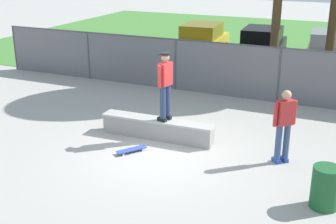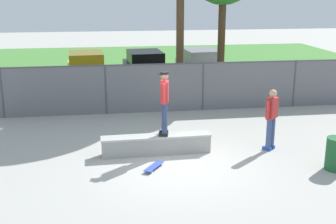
# 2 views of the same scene
# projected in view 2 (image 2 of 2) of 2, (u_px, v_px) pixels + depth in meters

# --- Properties ---
(ground_plane) EXTENTS (80.00, 80.00, 0.00)m
(ground_plane) POSITION_uv_depth(u_px,v_px,m) (179.00, 164.00, 11.91)
(ground_plane) COLOR #ADAAA3
(grass_strip) EXTENTS (30.77, 20.00, 0.02)m
(grass_strip) POSITION_uv_depth(u_px,v_px,m) (135.00, 67.00, 26.80)
(grass_strip) COLOR #478438
(grass_strip) RESTS_ON ground
(concrete_ledge) EXTENTS (3.18, 0.57, 0.56)m
(concrete_ledge) POSITION_uv_depth(u_px,v_px,m) (156.00, 144.00, 12.60)
(concrete_ledge) COLOR #999993
(concrete_ledge) RESTS_ON ground
(skateboarder) EXTENTS (0.35, 0.59, 1.84)m
(skateboarder) POSITION_uv_depth(u_px,v_px,m) (164.00, 100.00, 12.28)
(skateboarder) COLOR black
(skateboarder) RESTS_ON concrete_ledge
(skateboard) EXTENTS (0.62, 0.77, 0.09)m
(skateboard) POSITION_uv_depth(u_px,v_px,m) (154.00, 166.00, 11.57)
(skateboard) COLOR #334CB2
(skateboard) RESTS_ON ground
(chainlink_fence) EXTENTS (18.84, 0.07, 1.89)m
(chainlink_fence) POSITION_uv_depth(u_px,v_px,m) (155.00, 86.00, 16.72)
(chainlink_fence) COLOR #4C4C51
(chainlink_fence) RESTS_ON ground
(car_yellow) EXTENTS (2.23, 4.31, 1.66)m
(car_yellow) POSITION_uv_depth(u_px,v_px,m) (87.00, 69.00, 21.25)
(car_yellow) COLOR gold
(car_yellow) RESTS_ON ground
(car_black) EXTENTS (2.23, 4.31, 1.66)m
(car_black) POSITION_uv_depth(u_px,v_px,m) (146.00, 68.00, 21.64)
(car_black) COLOR black
(car_black) RESTS_ON ground
(car_white) EXTENTS (2.23, 4.31, 1.66)m
(car_white) POSITION_uv_depth(u_px,v_px,m) (201.00, 66.00, 22.27)
(car_white) COLOR silver
(car_white) RESTS_ON ground
(bystander) EXTENTS (0.47, 0.45, 1.82)m
(bystander) POSITION_uv_depth(u_px,v_px,m) (271.00, 117.00, 12.74)
(bystander) COLOR #2647A5
(bystander) RESTS_ON ground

